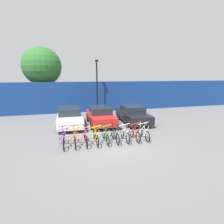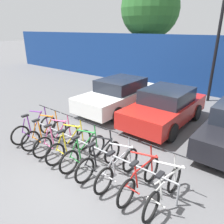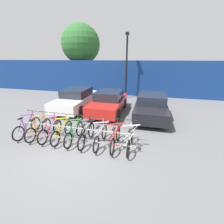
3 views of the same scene
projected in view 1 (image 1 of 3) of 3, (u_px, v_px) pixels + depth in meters
ground_plane at (114, 145)px, 9.76m from camera, size 120.00×120.00×0.00m
hoarding_wall at (90, 97)px, 18.43m from camera, size 36.00×0.16×3.18m
bike_rack at (105, 133)px, 10.21m from camera, size 5.27×0.04×0.57m
bicycle_purple at (64, 140)px, 9.50m from camera, size 0.68×1.71×1.05m
bicycle_orange at (75, 139)px, 9.65m from camera, size 0.68×1.71×1.05m
bicycle_pink at (86, 138)px, 9.80m from camera, size 0.68×1.71×1.05m
bicycle_yellow at (96, 137)px, 9.95m from camera, size 0.68×1.71×1.05m
bicycle_green at (106, 136)px, 10.09m from camera, size 0.68×1.71×1.05m
bicycle_black at (115, 135)px, 10.23m from camera, size 0.68×1.71×1.05m
bicycle_silver at (125, 135)px, 10.38m from camera, size 0.68×1.71×1.05m
bicycle_red at (135, 134)px, 10.53m from camera, size 0.68×1.71×1.05m
bicycle_white at (144, 133)px, 10.68m from camera, size 0.68×1.71×1.05m
car_white at (70, 117)px, 13.48m from camera, size 1.91×4.44×1.40m
car_red at (100, 116)px, 13.86m from camera, size 1.91×4.05×1.40m
car_black at (133, 114)px, 14.31m from camera, size 1.91×4.07×1.40m
lamp_post at (97, 84)px, 17.33m from camera, size 0.24×0.44×5.29m
tree_behind_hoarding at (42, 67)px, 18.30m from camera, size 3.99×3.99×6.75m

